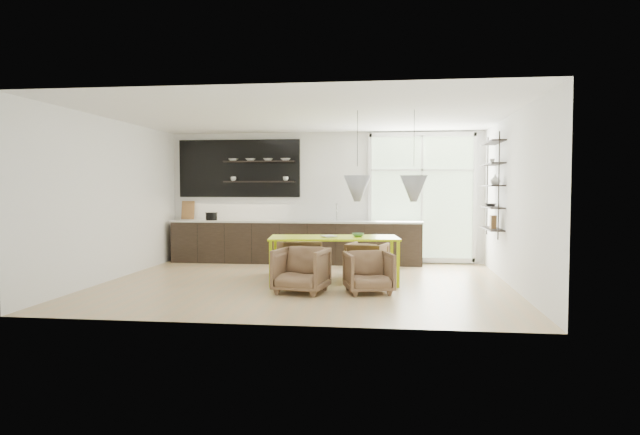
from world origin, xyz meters
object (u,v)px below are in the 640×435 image
(dining_table, at_px, (334,240))
(armchair_front_right, at_px, (369,272))
(wire_stool, at_px, (285,264))
(armchair_back_right, at_px, (367,259))
(armchair_front_left, at_px, (301,270))
(armchair_back_left, at_px, (297,257))

(dining_table, height_order, armchair_front_right, dining_table)
(armchair_front_right, relative_size, wire_stool, 1.50)
(armchair_back_right, distance_m, armchair_front_left, 2.10)
(armchair_front_right, xyz_separation_m, wire_stool, (-1.52, 0.89, -0.02))
(dining_table, relative_size, armchair_front_left, 2.94)
(dining_table, bearing_deg, armchair_front_left, -120.14)
(dining_table, height_order, armchair_front_left, dining_table)
(wire_stool, bearing_deg, armchair_front_right, -30.43)
(dining_table, height_order, wire_stool, dining_table)
(armchair_back_right, distance_m, armchair_front_right, 1.76)
(dining_table, distance_m, armchair_front_left, 1.13)
(armchair_front_left, height_order, armchair_front_right, armchair_front_left)
(armchair_front_left, bearing_deg, dining_table, 77.42)
(armchair_back_left, bearing_deg, armchair_front_right, 104.26)
(dining_table, bearing_deg, wire_stool, 171.20)
(armchair_back_right, xyz_separation_m, wire_stool, (-1.42, -0.86, -0.01))
(wire_stool, bearing_deg, armchair_front_left, -65.39)
(dining_table, bearing_deg, armchair_back_right, 51.85)
(armchair_back_right, bearing_deg, dining_table, 73.57)
(armchair_front_right, bearing_deg, wire_stool, 133.89)
(armchair_front_left, distance_m, wire_stool, 1.11)
(dining_table, relative_size, armchair_front_right, 3.21)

